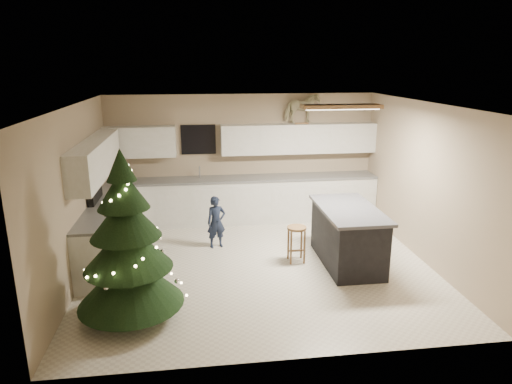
{
  "coord_description": "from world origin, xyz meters",
  "views": [
    {
      "loc": [
        -0.95,
        -6.81,
        3.19
      ],
      "look_at": [
        0.0,
        0.35,
        1.15
      ],
      "focal_mm": 32.0,
      "sensor_mm": 36.0,
      "label": 1
    }
  ],
  "objects_px": {
    "bar_stool": "(297,235)",
    "rocking_horse": "(302,108)",
    "christmas_tree": "(128,252)",
    "island": "(348,236)",
    "toddler": "(216,222)"
  },
  "relations": [
    {
      "from": "christmas_tree",
      "to": "rocking_horse",
      "type": "height_order",
      "value": "rocking_horse"
    },
    {
      "from": "bar_stool",
      "to": "toddler",
      "type": "distance_m",
      "value": 1.51
    },
    {
      "from": "island",
      "to": "christmas_tree",
      "type": "xyz_separation_m",
      "value": [
        -3.3,
        -1.25,
        0.44
      ]
    },
    {
      "from": "christmas_tree",
      "to": "rocking_horse",
      "type": "xyz_separation_m",
      "value": [
        3.05,
        3.67,
        1.4
      ]
    },
    {
      "from": "bar_stool",
      "to": "christmas_tree",
      "type": "distance_m",
      "value": 2.9
    },
    {
      "from": "island",
      "to": "rocking_horse",
      "type": "height_order",
      "value": "rocking_horse"
    },
    {
      "from": "toddler",
      "to": "rocking_horse",
      "type": "bearing_deg",
      "value": 23.96
    },
    {
      "from": "island",
      "to": "toddler",
      "type": "height_order",
      "value": "island"
    },
    {
      "from": "bar_stool",
      "to": "rocking_horse",
      "type": "xyz_separation_m",
      "value": [
        0.56,
        2.25,
        1.86
      ]
    },
    {
      "from": "bar_stool",
      "to": "christmas_tree",
      "type": "xyz_separation_m",
      "value": [
        -2.49,
        -1.42,
        0.46
      ]
    },
    {
      "from": "christmas_tree",
      "to": "rocking_horse",
      "type": "distance_m",
      "value": 4.97
    },
    {
      "from": "bar_stool",
      "to": "christmas_tree",
      "type": "bearing_deg",
      "value": -150.26
    },
    {
      "from": "island",
      "to": "rocking_horse",
      "type": "distance_m",
      "value": 3.04
    },
    {
      "from": "island",
      "to": "bar_stool",
      "type": "xyz_separation_m",
      "value": [
        -0.81,
        0.17,
        -0.02
      ]
    },
    {
      "from": "rocking_horse",
      "to": "christmas_tree",
      "type": "bearing_deg",
      "value": 125.51
    }
  ]
}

